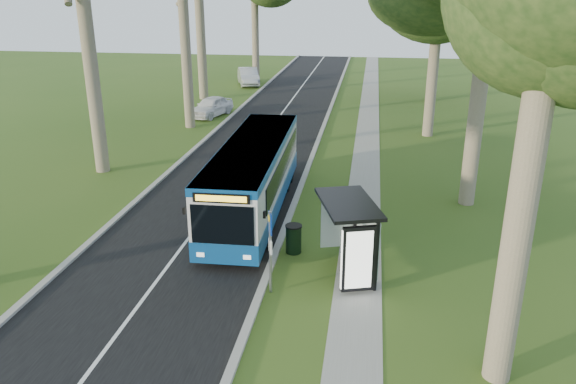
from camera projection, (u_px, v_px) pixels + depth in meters
name	position (u px, v px, depth m)	size (l,w,h in m)	color
ground	(276.00, 252.00, 20.31)	(120.00, 120.00, 0.00)	#34541A
road	(243.00, 165.00, 30.07)	(7.00, 100.00, 0.02)	black
kerb_east	(308.00, 167.00, 29.57)	(0.25, 100.00, 0.12)	#9E9B93
kerb_west	(180.00, 161.00, 30.54)	(0.25, 100.00, 0.12)	#9E9B93
centre_line	(243.00, 165.00, 30.07)	(0.12, 100.00, 0.01)	white
footpath	(365.00, 171.00, 29.17)	(1.50, 100.00, 0.02)	gray
bus	(254.00, 177.00, 23.44)	(2.60, 11.28, 2.97)	silver
bus_stop_sign	(270.00, 243.00, 17.06)	(0.18, 0.37, 2.73)	gray
bus_shelter	(352.00, 229.00, 17.76)	(2.43, 3.33, 2.57)	black
litter_bin	(294.00, 239.00, 20.09)	(0.61, 0.61, 1.06)	black
car_white	(211.00, 106.00, 41.17)	(1.70, 4.22, 1.44)	white
car_silver	(248.00, 76.00, 54.23)	(1.71, 4.91, 1.62)	#B5B8BD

